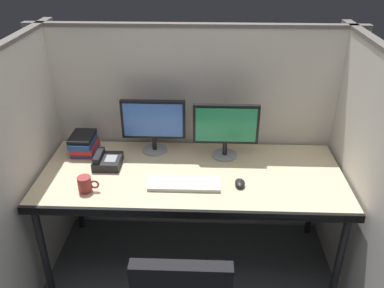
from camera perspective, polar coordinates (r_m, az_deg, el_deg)
The scene contains 11 objects.
cubicle_partition_rear at distance 2.90m, azimuth 0.31°, elevation 1.41°, with size 2.21×0.06×1.57m.
cubicle_partition_left at distance 2.65m, azimuth -22.18°, elevation -3.62°, with size 0.06×1.41×1.57m.
cubicle_partition_right at distance 2.59m, azimuth 22.52°, elevation -4.53°, with size 0.06×1.41×1.57m.
desk at distance 2.55m, azimuth -0.06°, elevation -5.21°, with size 1.90×0.80×0.74m.
monitor_left at distance 2.70m, azimuth -5.50°, elevation 3.05°, with size 0.43×0.17×0.37m.
monitor_right at distance 2.63m, azimuth 4.82°, elevation 2.36°, with size 0.43×0.17×0.37m.
keyboard_main at distance 2.41m, azimuth -1.10°, elevation -5.67°, with size 0.43×0.15×0.02m, color silver.
computer_mouse at distance 2.42m, azimuth 6.83°, elevation -5.55°, with size 0.06×0.10×0.04m.
book_stack at distance 2.83m, azimuth -15.10°, elevation 0.03°, with size 0.16×0.22×0.13m.
coffee_mug at distance 2.43m, azimuth -14.92°, elevation -5.54°, with size 0.13×0.08×0.09m.
desk_phone at distance 2.65m, azimuth -12.00°, elevation -2.36°, with size 0.17×0.19×0.09m.
Camera 1 is at (0.09, -1.84, 2.10)m, focal length 37.54 mm.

